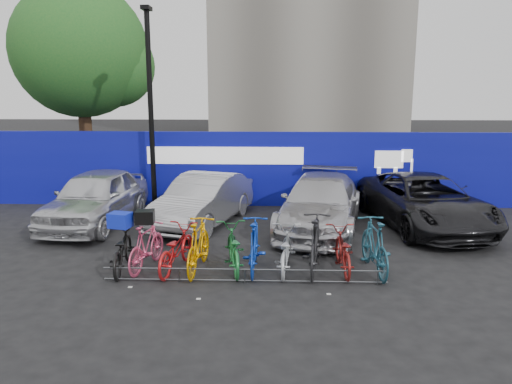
{
  "coord_description": "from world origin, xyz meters",
  "views": [
    {
      "loc": [
        0.55,
        -9.84,
        3.78
      ],
      "look_at": [
        0.13,
        2.0,
        1.29
      ],
      "focal_mm": 35.0,
      "sensor_mm": 36.0,
      "label": 1
    }
  ],
  "objects_px": {
    "lamppost": "(151,104)",
    "bike_5": "(254,245)",
    "car_0": "(96,197)",
    "bike_4": "(233,248)",
    "car_1": "(203,200)",
    "car_3": "(425,201)",
    "tree": "(87,54)",
    "bike_7": "(315,244)",
    "bike_0": "(122,249)",
    "bike_rack": "(245,275)",
    "bike_2": "(176,249)",
    "bike_3": "(198,246)",
    "bike_1": "(147,246)",
    "car_2": "(321,203)",
    "bike_8": "(342,250)",
    "bike_6": "(285,250)",
    "bike_9": "(375,246)"
  },
  "relations": [
    {
      "from": "lamppost",
      "to": "car_0",
      "type": "distance_m",
      "value": 3.33
    },
    {
      "from": "car_2",
      "to": "car_3",
      "type": "height_order",
      "value": "car_3"
    },
    {
      "from": "car_0",
      "to": "bike_0",
      "type": "relative_size",
      "value": 2.52
    },
    {
      "from": "car_1",
      "to": "car_3",
      "type": "relative_size",
      "value": 0.82
    },
    {
      "from": "lamppost",
      "to": "bike_6",
      "type": "bearing_deg",
      "value": -52.98
    },
    {
      "from": "car_3",
      "to": "bike_5",
      "type": "bearing_deg",
      "value": -151.3
    },
    {
      "from": "bike_5",
      "to": "lamppost",
      "type": "bearing_deg",
      "value": -56.39
    },
    {
      "from": "lamppost",
      "to": "bike_5",
      "type": "bearing_deg",
      "value": -57.65
    },
    {
      "from": "bike_7",
      "to": "bike_1",
      "type": "bearing_deg",
      "value": 8.01
    },
    {
      "from": "bike_2",
      "to": "bike_4",
      "type": "bearing_deg",
      "value": -164.72
    },
    {
      "from": "bike_3",
      "to": "bike_5",
      "type": "distance_m",
      "value": 1.16
    },
    {
      "from": "car_0",
      "to": "bike_1",
      "type": "distance_m",
      "value": 4.15
    },
    {
      "from": "tree",
      "to": "bike_7",
      "type": "bearing_deg",
      "value": -50.51
    },
    {
      "from": "bike_2",
      "to": "bike_5",
      "type": "distance_m",
      "value": 1.64
    },
    {
      "from": "car_1",
      "to": "bike_1",
      "type": "height_order",
      "value": "car_1"
    },
    {
      "from": "bike_4",
      "to": "bike_6",
      "type": "xyz_separation_m",
      "value": [
        1.09,
        -0.03,
        -0.02
      ]
    },
    {
      "from": "bike_6",
      "to": "bike_rack",
      "type": "bearing_deg",
      "value": 45.86
    },
    {
      "from": "car_3",
      "to": "bike_7",
      "type": "height_order",
      "value": "car_3"
    },
    {
      "from": "bike_3",
      "to": "bike_4",
      "type": "distance_m",
      "value": 0.72
    },
    {
      "from": "bike_1",
      "to": "bike_3",
      "type": "bearing_deg",
      "value": -174.05
    },
    {
      "from": "tree",
      "to": "bike_3",
      "type": "bearing_deg",
      "value": -60.09
    },
    {
      "from": "car_3",
      "to": "bike_2",
      "type": "xyz_separation_m",
      "value": [
        -6.18,
        -3.57,
        -0.25
      ]
    },
    {
      "from": "tree",
      "to": "car_0",
      "type": "bearing_deg",
      "value": -69.98
    },
    {
      "from": "car_1",
      "to": "bike_4",
      "type": "relative_size",
      "value": 2.33
    },
    {
      "from": "car_2",
      "to": "bike_8",
      "type": "height_order",
      "value": "car_2"
    },
    {
      "from": "bike_8",
      "to": "car_2",
      "type": "bearing_deg",
      "value": -88.5
    },
    {
      "from": "car_0",
      "to": "bike_4",
      "type": "distance_m",
      "value": 5.39
    },
    {
      "from": "tree",
      "to": "lamppost",
      "type": "height_order",
      "value": "tree"
    },
    {
      "from": "bike_0",
      "to": "bike_3",
      "type": "height_order",
      "value": "bike_3"
    },
    {
      "from": "tree",
      "to": "bike_7",
      "type": "distance_m",
      "value": 13.65
    },
    {
      "from": "bike_0",
      "to": "bike_7",
      "type": "xyz_separation_m",
      "value": [
        4.04,
        0.1,
        0.13
      ]
    },
    {
      "from": "tree",
      "to": "bike_4",
      "type": "bearing_deg",
      "value": -56.85
    },
    {
      "from": "car_2",
      "to": "bike_8",
      "type": "bearing_deg",
      "value": -75.13
    },
    {
      "from": "tree",
      "to": "bike_0",
      "type": "relative_size",
      "value": 4.36
    },
    {
      "from": "car_2",
      "to": "bike_8",
      "type": "relative_size",
      "value": 2.85
    },
    {
      "from": "car_2",
      "to": "bike_3",
      "type": "relative_size",
      "value": 2.65
    },
    {
      "from": "bike_1",
      "to": "bike_5",
      "type": "relative_size",
      "value": 0.9
    },
    {
      "from": "bike_2",
      "to": "bike_4",
      "type": "height_order",
      "value": "bike_4"
    },
    {
      "from": "bike_2",
      "to": "bike_9",
      "type": "height_order",
      "value": "bike_9"
    },
    {
      "from": "bike_rack",
      "to": "bike_3",
      "type": "distance_m",
      "value": 1.24
    },
    {
      "from": "tree",
      "to": "bike_rack",
      "type": "height_order",
      "value": "tree"
    },
    {
      "from": "tree",
      "to": "bike_0",
      "type": "bearing_deg",
      "value": -67.5
    },
    {
      "from": "bike_0",
      "to": "bike_2",
      "type": "distance_m",
      "value": 1.13
    },
    {
      "from": "bike_9",
      "to": "bike_4",
      "type": "bearing_deg",
      "value": -5.64
    },
    {
      "from": "bike_0",
      "to": "bike_1",
      "type": "xyz_separation_m",
      "value": [
        0.49,
        0.12,
        0.03
      ]
    },
    {
      "from": "car_0",
      "to": "bike_2",
      "type": "height_order",
      "value": "car_0"
    },
    {
      "from": "lamppost",
      "to": "bike_9",
      "type": "distance_m",
      "value": 8.36
    },
    {
      "from": "car_0",
      "to": "bike_5",
      "type": "bearing_deg",
      "value": -32.4
    },
    {
      "from": "car_2",
      "to": "bike_1",
      "type": "relative_size",
      "value": 2.96
    },
    {
      "from": "bike_rack",
      "to": "bike_0",
      "type": "relative_size",
      "value": 3.13
    }
  ]
}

